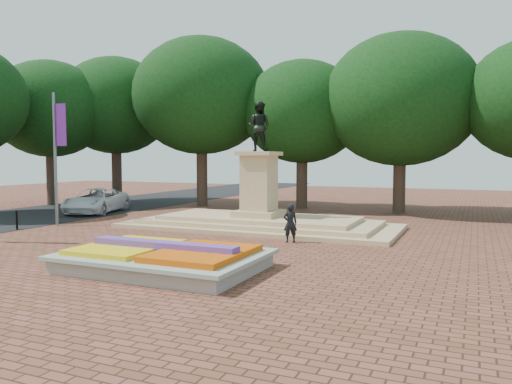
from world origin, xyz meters
TOP-DOWN VIEW (x-y plane):
  - ground at (0.00, 0.00)m, footprint 90.00×90.00m
  - asphalt_street at (-15.00, 5.00)m, footprint 9.00×90.00m
  - flower_bed at (1.03, -2.00)m, footprint 6.30×4.30m
  - monument at (0.00, 8.00)m, footprint 14.00×6.00m
  - tree_row_back at (2.33, 18.00)m, footprint 44.80×8.80m
  - van at (-12.44, 10.04)m, footprint 4.06×6.16m
  - pedestrian at (2.97, 4.50)m, footprint 0.72×0.65m

SIDE VIEW (x-z plane):
  - ground at x=0.00m, z-range 0.00..0.00m
  - asphalt_street at x=-15.00m, z-range 0.00..0.02m
  - flower_bed at x=1.03m, z-range -0.08..0.83m
  - van at x=-12.44m, z-range 0.00..1.57m
  - pedestrian at x=2.97m, z-range 0.00..1.64m
  - monument at x=0.00m, z-range -2.32..4.09m
  - tree_row_back at x=2.33m, z-range 1.46..11.89m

